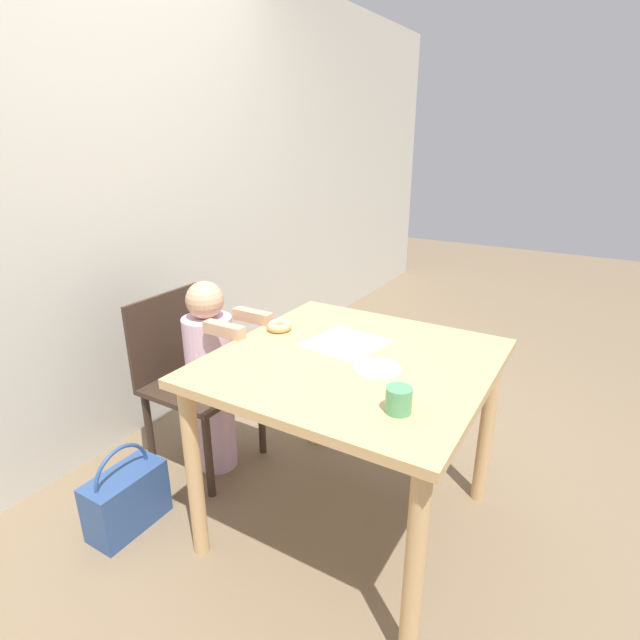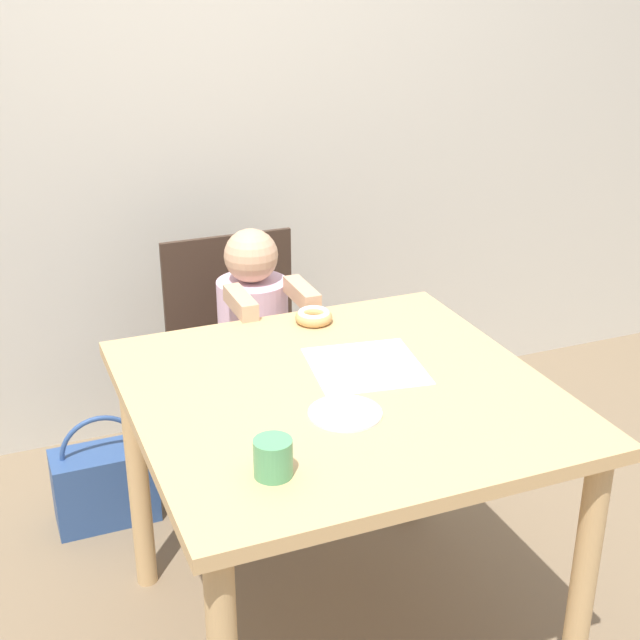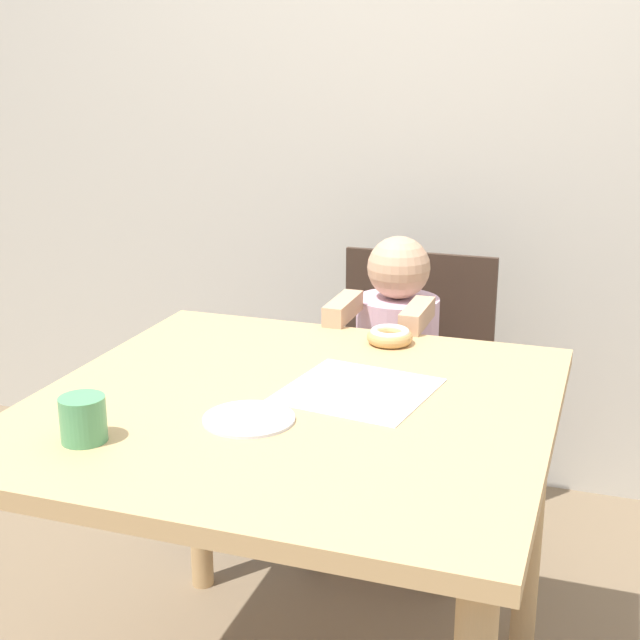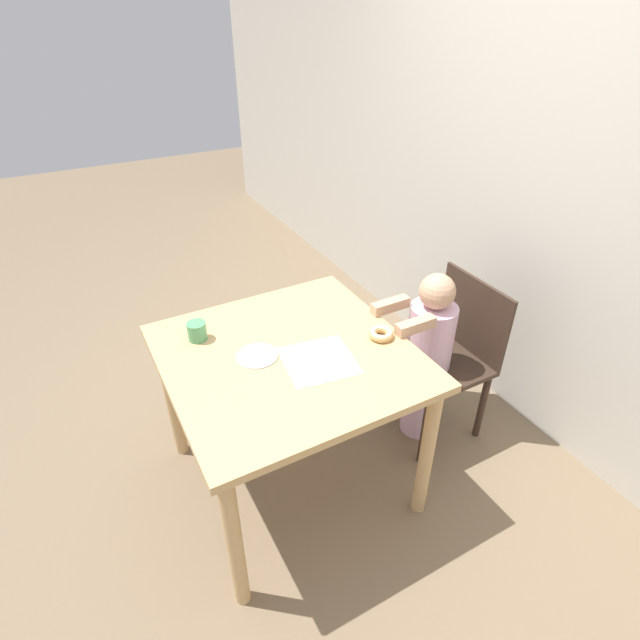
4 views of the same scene
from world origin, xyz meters
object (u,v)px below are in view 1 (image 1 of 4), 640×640
donut (279,326)px  handbag (126,498)px  child_figure (212,377)px  cup (399,400)px  chair (193,377)px

donut → handbag: size_ratio=0.27×
child_figure → cup: 1.12m
chair → handbag: bearing=-170.5°
handbag → chair: bearing=9.5°
chair → donut: 0.58m
handbag → cup: bearing=-78.8°
child_figure → donut: bearing=-78.7°
handbag → cup: 1.28m
donut → handbag: (-0.58, 0.38, -0.65)m
donut → handbag: 0.95m
chair → donut: (0.07, -0.47, 0.33)m
handbag → child_figure: bearing=-4.7°
chair → donut: size_ratio=8.01×
chair → child_figure: bearing=-90.0°
cup → chair: bearing=75.7°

